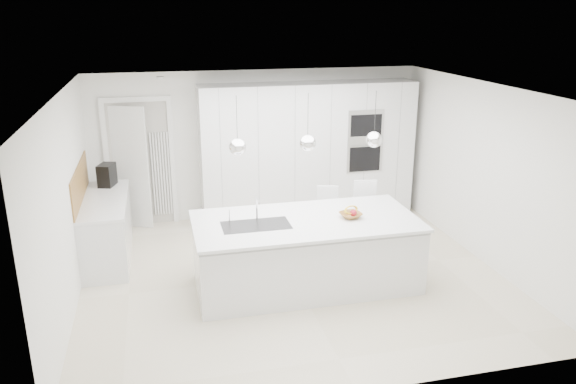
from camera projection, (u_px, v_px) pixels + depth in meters
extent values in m
plane|color=beige|center=(293.00, 276.00, 7.58)|extent=(5.50, 5.50, 0.00)
plane|color=white|center=(258.00, 145.00, 9.51)|extent=(5.50, 0.00, 5.50)
plane|color=white|center=(67.00, 204.00, 6.59)|extent=(0.00, 5.00, 5.00)
plane|color=white|center=(294.00, 90.00, 6.81)|extent=(5.50, 5.50, 0.00)
cube|color=silver|center=(308.00, 152.00, 9.44)|extent=(3.60, 0.60, 2.30)
cube|color=white|center=(125.00, 168.00, 9.02)|extent=(0.76, 0.38, 2.00)
cube|color=silver|center=(107.00, 230.00, 8.02)|extent=(0.60, 1.80, 0.86)
cube|color=white|center=(104.00, 200.00, 7.88)|extent=(0.62, 1.82, 0.04)
cube|color=olive|center=(80.00, 183.00, 7.73)|extent=(0.02, 1.80, 0.50)
cube|color=silver|center=(306.00, 255.00, 7.19)|extent=(2.80, 1.20, 0.86)
cube|color=white|center=(306.00, 221.00, 7.10)|extent=(2.84, 1.40, 0.04)
cylinder|color=white|center=(257.00, 208.00, 7.05)|extent=(0.02, 0.02, 0.30)
sphere|color=white|center=(238.00, 147.00, 6.55)|extent=(0.20, 0.20, 0.20)
sphere|color=white|center=(308.00, 143.00, 6.74)|extent=(0.20, 0.20, 0.20)
sphere|color=white|center=(374.00, 140.00, 6.93)|extent=(0.20, 0.20, 0.20)
imported|color=olive|center=(351.00, 215.00, 7.15)|extent=(0.33, 0.33, 0.07)
cube|color=black|center=(107.00, 175.00, 8.41)|extent=(0.29, 0.36, 0.33)
sphere|color=#AD1C2C|center=(353.00, 212.00, 7.15)|extent=(0.07, 0.07, 0.07)
sphere|color=#AD1C2C|center=(353.00, 213.00, 7.11)|extent=(0.09, 0.09, 0.09)
torus|color=gold|center=(351.00, 210.00, 7.09)|extent=(0.24, 0.17, 0.21)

